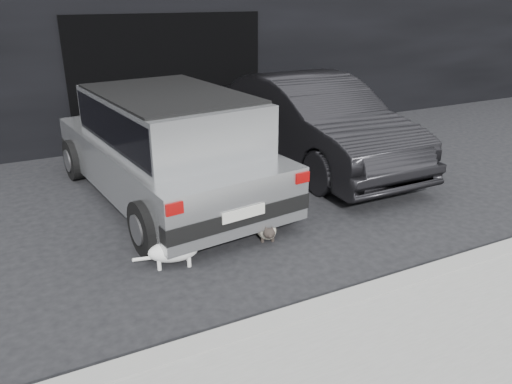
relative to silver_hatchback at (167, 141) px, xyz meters
name	(u,v)px	position (x,y,z in m)	size (l,w,h in m)	color
ground	(195,222)	(0.01, -1.01, -0.91)	(80.00, 80.00, 0.00)	black
building_facade	(139,14)	(1.01, 4.99, 1.59)	(34.00, 4.00, 5.00)	black
garage_opening	(170,80)	(1.01, 2.98, 0.39)	(4.00, 0.10, 2.60)	black
curb	(372,294)	(1.01, -3.61, -0.85)	(18.00, 0.25, 0.12)	gray
sidewalk	(463,365)	(1.01, -4.81, -0.85)	(18.00, 2.20, 0.11)	gray
silver_hatchback	(167,141)	(0.00, 0.00, 0.00)	(2.65, 4.71, 1.66)	#ABAEB0
second_car	(313,121)	(2.87, 0.43, -0.11)	(1.68, 4.83, 1.59)	black
cat_siamese	(266,229)	(0.68, -1.89, -0.78)	(0.42, 0.77, 0.27)	beige
cat_white	(177,250)	(-0.58, -2.03, -0.71)	(0.85, 0.42, 0.40)	white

